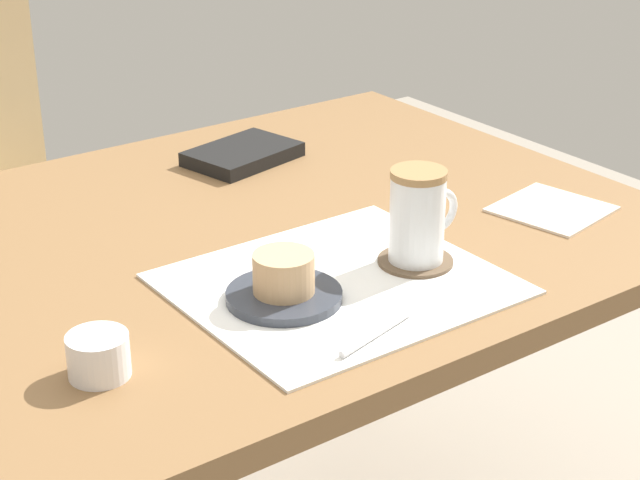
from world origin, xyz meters
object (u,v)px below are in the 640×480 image
at_px(coffee_mug, 418,215).
at_px(sugar_bowl, 98,356).
at_px(pastry, 284,273).
at_px(small_book, 243,154).
at_px(pastry_plate, 284,296).
at_px(dining_table, 252,275).

xyz_separation_m(coffee_mug, sugar_bowl, (-0.47, -0.01, -0.05)).
relative_size(pastry, sugar_bowl, 1.11).
relative_size(coffee_mug, sugar_bowl, 1.83).
height_order(pastry, small_book, pastry).
bearing_deg(pastry_plate, small_book, 63.38).
bearing_deg(sugar_bowl, dining_table, 34.21).
relative_size(coffee_mug, small_book, 0.71).
xyz_separation_m(pastry, sugar_bowl, (-0.26, -0.02, -0.02)).
distance_m(pastry_plate, sugar_bowl, 0.26).
relative_size(dining_table, pastry_plate, 7.93).
bearing_deg(sugar_bowl, pastry_plate, 4.88).
xyz_separation_m(dining_table, small_book, (0.15, 0.25, 0.09)).
distance_m(dining_table, coffee_mug, 0.30).
bearing_deg(pastry, sugar_bowl, -175.12).
height_order(sugar_bowl, small_book, sugar_bowl).
height_order(pastry_plate, pastry, pastry).
relative_size(sugar_bowl, small_book, 0.39).
height_order(dining_table, coffee_mug, coffee_mug).
xyz_separation_m(pastry, coffee_mug, (0.21, -0.01, 0.03)).
bearing_deg(coffee_mug, pastry_plate, 176.01).
relative_size(pastry, small_book, 0.43).
distance_m(dining_table, sugar_bowl, 0.44).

